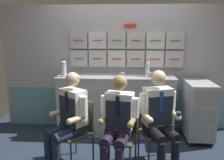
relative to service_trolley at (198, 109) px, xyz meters
The scene contains 13 objects.
galley_bulkhead 1.43m from the service_trolley, 159.80° to the left, with size 4.20×0.14×2.15m.
galley_counter 1.33m from the service_trolley, behind, with size 1.93×0.53×0.99m.
service_trolley is the anchor object (origin of this frame).
folding_chair_left 1.92m from the service_trolley, 156.41° to the right, with size 0.56×0.56×0.83m.
crew_member_left 2.07m from the service_trolley, 154.35° to the right, with size 0.61×0.64×1.22m.
folding_chair_center 1.47m from the service_trolley, 145.12° to the right, with size 0.48×0.48×0.83m.
crew_member_center 1.60m from the service_trolley, 141.14° to the right, with size 0.49×0.63×1.21m.
folding_chair_right 1.02m from the service_trolley, 138.52° to the right, with size 0.50×0.50×0.83m.
crew_member_right 1.11m from the service_trolley, 130.83° to the right, with size 0.52×0.66×1.24m.
water_bottle_tall 1.03m from the service_trolley, 167.72° to the left, with size 0.06×0.06×0.26m.
water_bottle_short 2.25m from the service_trolley, behind, with size 0.08×0.08×0.28m.
coffee_cup_spare 0.95m from the service_trolley, behind, with size 0.06×0.06×0.09m.
paper_cup_blue 1.32m from the service_trolley, behind, with size 0.06×0.06×0.08m.
Camera 1 is at (0.10, -2.72, 1.73)m, focal length 37.76 mm.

